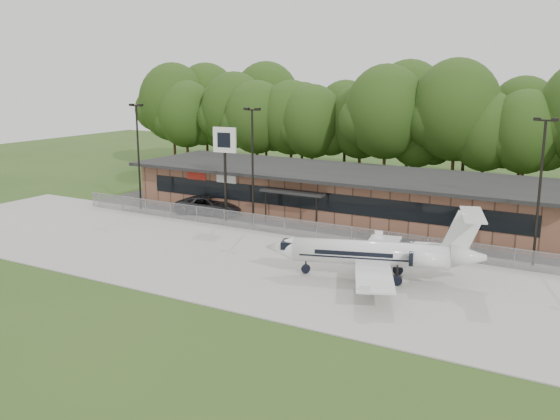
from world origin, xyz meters
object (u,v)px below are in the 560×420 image
Objects in this scene: terminal at (341,193)px; pole_sign at (225,150)px; business_jet at (378,254)px; suv at (209,206)px.

pole_sign is at bearing -138.53° from terminal.
business_jet reaches higher than terminal.
business_jet is 20.29m from pole_sign.
pole_sign is (2.87, -1.32, 5.57)m from suv.
business_jet is at bearing -30.14° from pole_sign.
suv is at bearing 150.52° from pole_sign.
business_jet is 2.22× the size of suv.
pole_sign is (-17.84, 8.43, 4.74)m from business_jet.
terminal is at bearing 104.10° from business_jet.
business_jet reaches higher than suv.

